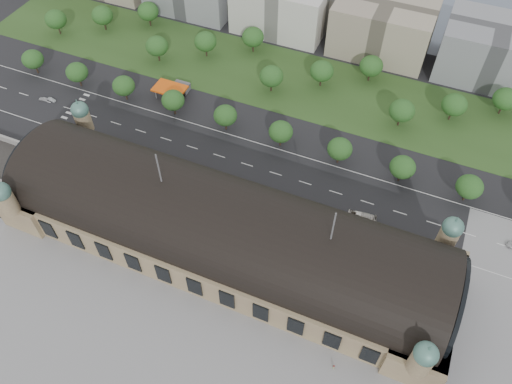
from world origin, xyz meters
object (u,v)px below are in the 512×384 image
at_px(petrol_station, 176,88).
at_px(traffic_car_0, 43,99).
at_px(parked_car_2, 80,145).
at_px(parked_car_5, 202,177).
at_px(parked_car_4, 177,169).
at_px(bus_mid, 274,195).
at_px(bus_west, 195,169).
at_px(pedestrian_0, 334,367).
at_px(traffic_car_4, 282,197).
at_px(parked_car_3, 108,146).
at_px(bus_east, 362,217).
at_px(traffic_car_2, 155,154).
at_px(parked_car_1, 93,144).
at_px(parked_car_6, 183,170).
at_px(traffic_car_1, 51,100).
at_px(parked_car_0, 107,151).

height_order(petrol_station, traffic_car_0, petrol_station).
xyz_separation_m(parked_car_2, parked_car_5, (52.87, 3.91, 0.03)).
xyz_separation_m(parked_car_4, bus_mid, (39.61, 2.00, 0.85)).
height_order(bus_west, pedestrian_0, bus_west).
relative_size(traffic_car_4, pedestrian_0, 2.06).
relative_size(petrol_station, pedestrian_0, 7.51).
xyz_separation_m(parked_car_3, bus_east, (103.20, 4.75, 0.76)).
height_order(petrol_station, traffic_car_2, petrol_station).
relative_size(petrol_station, parked_car_5, 2.74).
height_order(parked_car_5, bus_west, bus_west).
xyz_separation_m(traffic_car_2, bus_west, (18.45, -1.44, 0.84)).
bearing_deg(parked_car_2, parked_car_3, 78.85).
height_order(bus_west, bus_mid, bus_west).
height_order(parked_car_1, pedestrian_0, pedestrian_0).
xyz_separation_m(parked_car_3, parked_car_5, (42.31, 0.00, 0.02)).
bearing_deg(parked_car_6, parked_car_2, -120.01).
bearing_deg(traffic_car_4, parked_car_3, -92.38).
distance_m(parked_car_1, parked_car_6, 40.01).
distance_m(traffic_car_4, parked_car_5, 31.58).
relative_size(traffic_car_2, traffic_car_4, 1.34).
distance_m(traffic_car_0, parked_car_1, 38.94).
xyz_separation_m(parked_car_5, pedestrian_0, (67.65, -50.04, 0.22)).
bearing_deg(traffic_car_1, parked_car_3, -104.33).
relative_size(parked_car_3, parked_car_4, 1.05).
relative_size(traffic_car_2, parked_car_2, 1.11).
height_order(parked_car_0, parked_car_2, parked_car_0).
height_order(traffic_car_1, parked_car_3, parked_car_3).
bearing_deg(parked_car_4, parked_car_1, -110.42).
relative_size(parked_car_2, bus_east, 0.45).
relative_size(traffic_car_0, traffic_car_4, 1.07).
height_order(parked_car_6, bus_mid, bus_mid).
bearing_deg(traffic_car_1, parked_car_6, -95.13).
distance_m(petrol_station, parked_car_2, 48.50).
height_order(traffic_car_0, parked_car_5, parked_car_5).
distance_m(parked_car_1, bus_west, 44.28).
xyz_separation_m(traffic_car_0, parked_car_2, (31.52, -17.25, -0.02)).
xyz_separation_m(parked_car_0, pedestrian_0, (108.54, -47.52, 0.18)).
distance_m(traffic_car_1, parked_car_4, 71.38).
xyz_separation_m(traffic_car_0, parked_car_5, (84.39, -13.34, 0.01)).
height_order(parked_car_4, parked_car_5, parked_car_5).
height_order(traffic_car_0, bus_west, bus_west).
bearing_deg(petrol_station, traffic_car_1, -151.44).
xyz_separation_m(traffic_car_1, parked_car_6, (72.53, -14.27, 0.12)).
bearing_deg(traffic_car_4, petrol_station, -124.75).
bearing_deg(parked_car_1, bus_west, 64.20).
xyz_separation_m(traffic_car_2, traffic_car_4, (54.00, -0.52, -0.06)).
bearing_deg(traffic_car_0, parked_car_2, 53.76).
xyz_separation_m(petrol_station, parked_car_6, (24.73, -40.28, -2.17)).
height_order(petrol_station, pedestrian_0, petrol_station).
bearing_deg(bus_east, pedestrian_0, -178.76).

